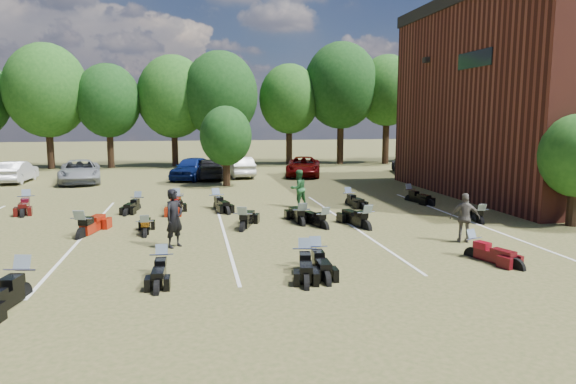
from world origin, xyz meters
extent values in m
plane|color=brown|center=(0.00, 0.00, 0.00)|extent=(160.00, 160.00, 0.00)
imported|color=#B6B6BA|center=(-15.38, 19.69, 0.70)|extent=(1.60, 4.27, 1.39)
imported|color=gray|center=(-11.27, 18.66, 0.75)|extent=(3.36, 5.72, 1.49)
imported|color=black|center=(-2.95, 19.29, 0.69)|extent=(2.15, 4.83, 1.38)
imported|color=navy|center=(-4.13, 19.27, 0.78)|extent=(3.37, 4.93, 1.56)
imported|color=#B5B4B0|center=(-0.73, 20.22, 0.72)|extent=(1.88, 4.46, 1.43)
imported|color=#560504|center=(3.82, 19.73, 0.71)|extent=(3.52, 5.49, 1.41)
imported|color=#343439|center=(12.13, 20.16, 0.74)|extent=(3.18, 5.41, 1.47)
imported|color=black|center=(-4.71, 0.45, 0.96)|extent=(0.82, 0.82, 1.92)
imported|color=#21592C|center=(0.83, 7.18, 0.89)|extent=(1.05, 0.94, 1.78)
imported|color=#59534D|center=(4.96, -0.67, 0.84)|extent=(1.07, 0.73, 1.69)
cube|color=black|center=(9.35, 12.00, 7.50)|extent=(0.30, 0.40, 0.30)
cube|color=black|center=(9.47, 7.00, 7.00)|extent=(0.06, 3.00, 0.80)
cylinder|color=black|center=(-16.00, 29.00, 2.04)|extent=(0.58, 0.58, 4.08)
ellipsoid|color=#1E4C19|center=(-16.00, 29.00, 6.33)|extent=(6.00, 6.00, 6.90)
cylinder|color=black|center=(-11.00, 29.00, 2.04)|extent=(0.57, 0.58, 4.08)
ellipsoid|color=#1E4C19|center=(-11.00, 29.00, 6.33)|extent=(6.00, 6.00, 6.90)
cylinder|color=black|center=(-6.00, 29.00, 2.04)|extent=(0.57, 0.58, 4.08)
ellipsoid|color=#1E4C19|center=(-6.00, 29.00, 6.33)|extent=(6.00, 6.00, 6.90)
cylinder|color=black|center=(-1.00, 29.00, 2.04)|extent=(0.58, 0.58, 4.08)
ellipsoid|color=#1E4C19|center=(-1.00, 29.00, 6.33)|extent=(6.00, 6.00, 6.90)
cylinder|color=black|center=(4.00, 29.00, 2.04)|extent=(0.57, 0.58, 4.08)
ellipsoid|color=#1E4C19|center=(4.00, 29.00, 6.33)|extent=(6.00, 6.00, 6.90)
cylinder|color=black|center=(9.00, 29.00, 2.04)|extent=(0.57, 0.58, 4.08)
ellipsoid|color=#1E4C19|center=(9.00, 29.00, 6.33)|extent=(6.00, 6.00, 6.90)
cylinder|color=black|center=(14.00, 29.00, 2.04)|extent=(0.57, 0.58, 4.08)
ellipsoid|color=#1E4C19|center=(14.00, 29.00, 6.33)|extent=(6.00, 6.00, 6.90)
cylinder|color=black|center=(19.00, 29.00, 2.04)|extent=(0.58, 0.58, 4.08)
ellipsoid|color=#1E4C19|center=(19.00, 29.00, 6.33)|extent=(6.00, 6.00, 6.90)
cylinder|color=black|center=(24.00, 29.00, 2.04)|extent=(0.58, 0.58, 4.08)
ellipsoid|color=#1E4C19|center=(24.00, 29.00, 6.33)|extent=(6.00, 6.00, 6.90)
cylinder|color=black|center=(10.50, 1.00, 0.85)|extent=(0.24, 0.24, 1.71)
cylinder|color=black|center=(-2.00, 15.50, 0.95)|extent=(0.24, 0.24, 1.90)
sphere|color=#1E4C19|center=(-2.00, 15.50, 3.10)|extent=(3.20, 3.20, 3.20)
cube|color=silver|center=(-8.00, 3.00, 0.01)|extent=(0.10, 14.00, 0.01)
cube|color=silver|center=(-3.00, 3.00, 0.01)|extent=(0.10, 14.00, 0.01)
cube|color=silver|center=(2.00, 3.00, 0.01)|extent=(0.10, 14.00, 0.01)
cube|color=silver|center=(7.00, 3.00, 0.01)|extent=(0.10, 14.00, 0.01)
camera|label=1|loc=(-4.10, -16.35, 4.21)|focal=32.00mm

